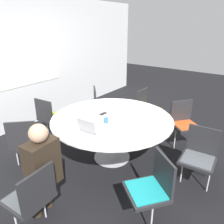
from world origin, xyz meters
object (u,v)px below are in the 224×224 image
at_px(chair_3, 184,121).
at_px(person_0, 42,165).
at_px(chair_4, 147,106).
at_px(chair_0, 32,196).
at_px(chair_1, 152,185).
at_px(chair_5, 101,103).
at_px(cell_phone, 103,114).
at_px(handbag, 204,162).
at_px(chair_7, 25,139).
at_px(laptop, 89,129).
at_px(coffee_cup, 106,120).
at_px(chair_2, 199,154).
at_px(chair_6, 50,115).

xyz_separation_m(chair_3, person_0, (-2.51, 0.73, 0.20)).
distance_m(chair_3, chair_4, 0.93).
xyz_separation_m(chair_0, chair_1, (0.87, -0.93, 0.00)).
bearing_deg(person_0, chair_5, 20.57).
bearing_deg(chair_3, cell_phone, -4.88).
relative_size(chair_5, person_0, 0.71).
relative_size(chair_0, handbag, 2.37).
relative_size(chair_7, laptop, 2.74).
height_order(chair_0, chair_5, same).
relative_size(chair_0, coffee_cup, 10.74).
bearing_deg(chair_1, handbag, -62.23).
xyz_separation_m(chair_4, handbag, (-0.77, -1.43, -0.37)).
xyz_separation_m(chair_2, chair_3, (0.93, 0.54, 0.00)).
relative_size(chair_1, coffee_cup, 10.74).
bearing_deg(handbag, cell_phone, 109.09).
bearing_deg(laptop, handbag, -142.31).
relative_size(chair_0, cell_phone, 5.87).
height_order(chair_0, chair_7, same).
bearing_deg(cell_phone, chair_3, -44.40).
xyz_separation_m(chair_3, cell_phone, (-1.05, 1.03, 0.24)).
relative_size(cell_phone, handbag, 0.40).
xyz_separation_m(chair_3, chair_5, (-0.16, 1.80, 0.00)).
xyz_separation_m(chair_1, chair_4, (2.14, 1.19, 0.00)).
relative_size(laptop, cell_phone, 2.14).
bearing_deg(chair_5, coffee_cup, -1.62).
relative_size(chair_1, cell_phone, 5.87).
height_order(chair_7, person_0, person_0).
height_order(chair_1, chair_2, same).
height_order(chair_0, chair_4, same).
distance_m(chair_3, chair_5, 1.81).
bearing_deg(laptop, chair_1, 165.87).
distance_m(chair_0, chair_5, 2.84).
height_order(chair_0, laptop, laptop).
xyz_separation_m(chair_3, chair_4, (0.27, 0.89, 0.00)).
bearing_deg(handbag, chair_7, 124.93).
relative_size(chair_1, chair_6, 1.00).
bearing_deg(coffee_cup, cell_phone, 46.46).
distance_m(chair_2, laptop, 1.54).
bearing_deg(coffee_cup, chair_7, 130.01).
distance_m(chair_5, laptop, 1.86).
height_order(chair_5, cell_phone, chair_5).
bearing_deg(chair_3, chair_0, 26.64).
bearing_deg(chair_4, chair_2, 49.78).
xyz_separation_m(chair_2, chair_6, (-0.35, 2.70, 0.00)).
relative_size(chair_1, laptop, 2.74).
xyz_separation_m(chair_1, handbag, (1.36, -0.24, -0.37)).
xyz_separation_m(chair_7, handbag, (1.59, -2.27, -0.37)).
distance_m(chair_1, cell_phone, 1.58).
xyz_separation_m(chair_1, cell_phone, (0.82, 1.33, 0.24)).
relative_size(chair_3, coffee_cup, 10.74).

